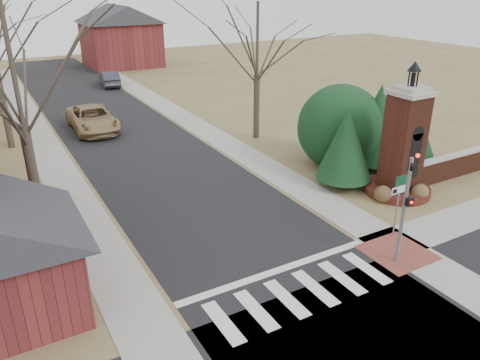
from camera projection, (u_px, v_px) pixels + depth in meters
ground at (316, 306)px, 15.29m from camera, size 120.00×120.00×0.00m
main_street at (121, 131)px, 32.83m from camera, size 8.00×70.00×0.01m
crosswalk_zone at (301, 293)px, 15.93m from camera, size 8.00×2.20×0.02m
stop_bar at (276, 271)px, 17.12m from camera, size 8.00×0.35×0.02m
sidewalk_right_main at (188, 120)px, 35.19m from camera, size 2.00×60.00×0.02m
sidewalk_left at (42, 142)px, 30.47m from camera, size 2.00×60.00×0.02m
curb_apron at (397, 253)px, 18.26m from camera, size 2.40×2.40×0.02m
traffic_signal_pole at (406, 200)px, 16.67m from camera, size 0.28×0.41×4.50m
sign_post at (399, 194)px, 18.64m from camera, size 0.90×0.07×2.75m
brick_gate_monument at (402, 152)px, 22.50m from camera, size 3.20×3.20×6.47m
brick_garden_wall at (458, 164)px, 25.14m from camera, size 7.50×0.50×1.30m
garage_left at (4, 253)px, 14.12m from camera, size 4.80×4.80×4.29m
house_distant_right at (120, 34)px, 55.73m from camera, size 8.80×8.80×7.30m
evergreen_near at (346, 144)px, 23.23m from camera, size 2.80×2.80×4.10m
evergreen_mid at (378, 123)px, 25.56m from camera, size 3.40×3.40×4.70m
evergreen_far at (416, 134)px, 25.95m from camera, size 2.40×2.40×3.30m
evergreen_mass at (341, 124)px, 26.00m from camera, size 4.80×4.80×4.80m
bare_tree_0 at (8, 46)px, 16.23m from camera, size 8.05×8.05×11.15m
bare_tree_3 at (258, 34)px, 28.79m from camera, size 7.00×7.00×9.70m
pickup_truck at (93, 119)px, 32.57m from camera, size 2.92×6.11×1.68m
distant_car at (109, 78)px, 46.09m from camera, size 2.04×4.62×1.47m
dry_shrub_left at (383, 194)px, 22.25m from camera, size 0.83×0.83×0.83m
dry_shrub_right at (420, 192)px, 22.43m from camera, size 0.83×0.83×0.83m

